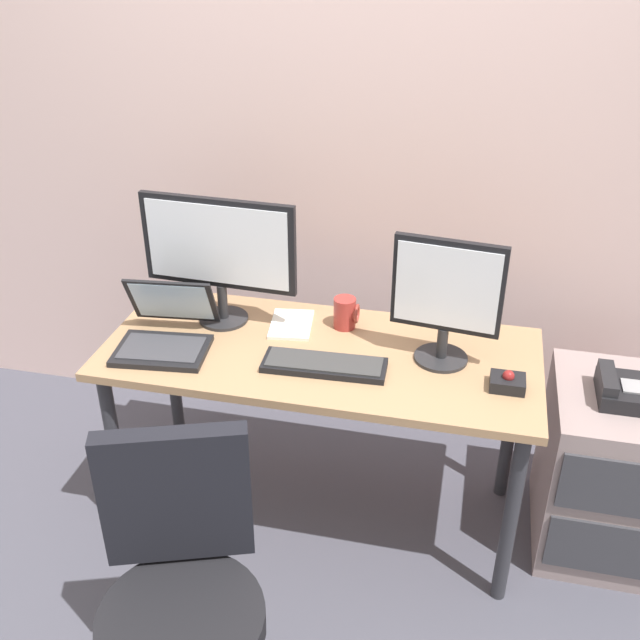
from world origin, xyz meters
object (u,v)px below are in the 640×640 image
object	(u,v)px
file_cabinet	(604,469)
monitor_main	(219,250)
desk_phone	(622,390)
trackball_mouse	(508,382)
office_chair	(184,613)
coffee_mug	(346,313)
monitor_side	(447,296)
laptop	(166,332)
keyboard	(324,365)
paper_notepad	(291,324)

from	to	relation	value
file_cabinet	monitor_main	distance (m)	1.58
desk_phone	trackball_mouse	xyz separation A→B (m)	(-0.38, -0.17, 0.09)
file_cabinet	trackball_mouse	distance (m)	0.62
office_chair	monitor_main	xyz separation A→B (m)	(-0.22, 1.00, 0.61)
trackball_mouse	coffee_mug	bearing A→B (deg)	155.24
office_chair	monitor_side	xyz separation A→B (m)	(0.59, 0.91, 0.57)
trackball_mouse	coffee_mug	xyz separation A→B (m)	(-0.57, 0.27, 0.03)
laptop	trackball_mouse	distance (m)	1.16
monitor_side	laptop	world-z (taller)	monitor_side
coffee_mug	file_cabinet	bearing A→B (deg)	-4.50
office_chair	monitor_main	size ratio (longest dim) A/B	1.63
office_chair	file_cabinet	bearing A→B (deg)	39.34
file_cabinet	coffee_mug	distance (m)	1.08
trackball_mouse	office_chair	bearing A→B (deg)	-135.56
desk_phone	laptop	world-z (taller)	laptop
file_cabinet	laptop	world-z (taller)	laptop
trackball_mouse	keyboard	bearing A→B (deg)	-178.31
monitor_main	paper_notepad	bearing A→B (deg)	3.26
keyboard	trackball_mouse	xyz separation A→B (m)	(0.59, 0.02, 0.01)
keyboard	paper_notepad	world-z (taller)	keyboard
monitor_main	laptop	bearing A→B (deg)	-123.22
file_cabinet	monitor_side	bearing A→B (deg)	-173.61
laptop	monitor_main	bearing A→B (deg)	56.78
monitor_side	keyboard	world-z (taller)	monitor_side
monitor_side	coffee_mug	bearing A→B (deg)	157.97
desk_phone	laptop	distance (m)	1.55
desk_phone	trackball_mouse	bearing A→B (deg)	-155.59
file_cabinet	monitor_main	size ratio (longest dim) A/B	1.13
monitor_main	trackball_mouse	world-z (taller)	monitor_main
file_cabinet	office_chair	xyz separation A→B (m)	(-1.19, -0.98, 0.09)
monitor_main	desk_phone	bearing A→B (deg)	-1.69
file_cabinet	keyboard	distance (m)	1.09
monitor_side	paper_notepad	xyz separation A→B (m)	(-0.55, 0.11, -0.24)
file_cabinet	trackball_mouse	size ratio (longest dim) A/B	5.81
laptop	paper_notepad	bearing A→B (deg)	29.57
file_cabinet	monitor_side	distance (m)	0.90
paper_notepad	trackball_mouse	bearing A→B (deg)	-16.57
desk_phone	keyboard	bearing A→B (deg)	-168.92
monitor_side	trackball_mouse	world-z (taller)	monitor_side
file_cabinet	coffee_mug	bearing A→B (deg)	175.50
trackball_mouse	desk_phone	bearing A→B (deg)	24.41
monitor_main	coffee_mug	size ratio (longest dim) A/B	4.92
monitor_side	laptop	distance (m)	0.96
monitor_side	keyboard	bearing A→B (deg)	-159.52
file_cabinet	coffee_mug	size ratio (longest dim) A/B	5.57
monitor_side	trackball_mouse	size ratio (longest dim) A/B	3.96
monitor_side	monitor_main	bearing A→B (deg)	173.40
keyboard	trackball_mouse	distance (m)	0.59
desk_phone	monitor_side	distance (m)	0.68
trackball_mouse	coffee_mug	distance (m)	0.63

